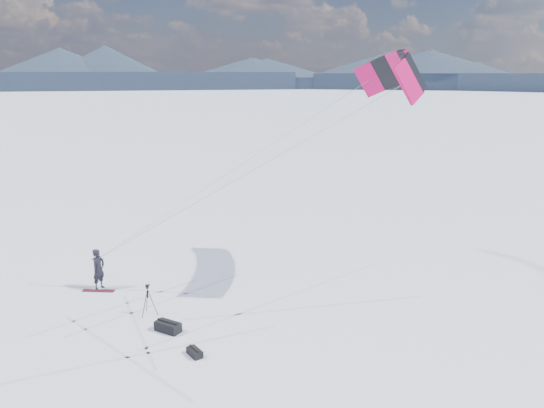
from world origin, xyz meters
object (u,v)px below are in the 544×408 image
at_px(snowkiter, 100,289).
at_px(tripod, 148,295).
at_px(gear_bag_a, 168,327).
at_px(snowboard, 99,291).
at_px(gear_bag_b, 195,352).

distance_m(snowkiter, tripod, 3.79).
relative_size(snowkiter, gear_bag_a, 1.78).
xyz_separation_m(snowboard, gear_bag_b, (6.44, -3.34, 0.11)).
distance_m(snowkiter, snowboard, 0.26).
xyz_separation_m(tripod, gear_bag_b, (3.13, -2.13, -0.68)).
bearing_deg(gear_bag_b, tripod, 179.71).
bearing_deg(snowkiter, gear_bag_b, -115.83).
bearing_deg(gear_bag_a, gear_bag_b, -24.72).
xyz_separation_m(tripod, gear_bag_a, (1.41, -0.94, -0.62)).
xyz_separation_m(snowkiter, gear_bag_a, (4.82, -2.40, 0.19)).
bearing_deg(snowkiter, gear_bag_a, -113.55).
xyz_separation_m(snowkiter, tripod, (3.41, -1.46, 0.81)).
relative_size(tripod, gear_bag_a, 1.23).
distance_m(tripod, gear_bag_a, 1.80).
height_order(snowkiter, tripod, tripod).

